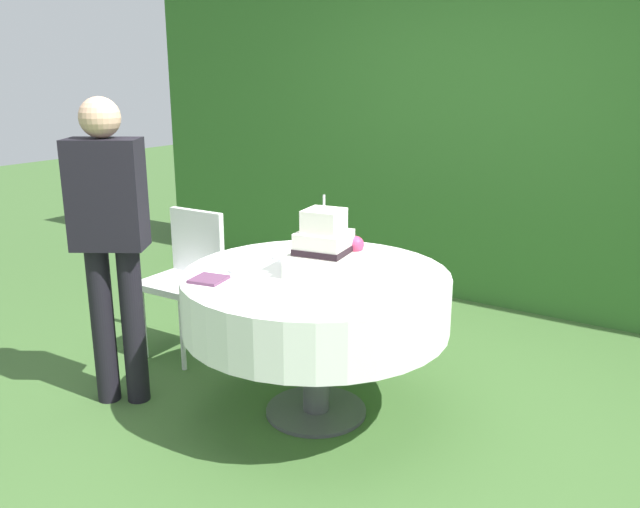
% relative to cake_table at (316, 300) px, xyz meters
% --- Properties ---
extents(ground_plane, '(20.00, 20.00, 0.00)m').
position_rel_cake_table_xyz_m(ground_plane, '(0.00, 0.00, -0.62)').
color(ground_plane, '#3D602D').
extents(foliage_hedge, '(6.17, 0.66, 2.97)m').
position_rel_cake_table_xyz_m(foliage_hedge, '(0.00, 2.41, 0.86)').
color(foliage_hedge, '#336628').
rests_on(foliage_hedge, ground_plane).
extents(cake_table, '(1.32, 1.32, 0.76)m').
position_rel_cake_table_xyz_m(cake_table, '(0.00, 0.00, 0.00)').
color(cake_table, '#4C4C51').
rests_on(cake_table, ground_plane).
extents(wedding_cake, '(0.35, 0.35, 0.39)m').
position_rel_cake_table_xyz_m(wedding_cake, '(0.05, 0.01, 0.26)').
color(wedding_cake, white).
rests_on(wedding_cake, cake_table).
extents(serving_plate_near, '(0.12, 0.12, 0.01)m').
position_rel_cake_table_xyz_m(serving_plate_near, '(-0.29, 0.12, 0.15)').
color(serving_plate_near, white).
rests_on(serving_plate_near, cake_table).
extents(serving_plate_far, '(0.11, 0.11, 0.01)m').
position_rel_cake_table_xyz_m(serving_plate_far, '(0.34, -0.06, 0.15)').
color(serving_plate_far, white).
rests_on(serving_plate_far, cake_table).
extents(serving_plate_left, '(0.10, 0.10, 0.01)m').
position_rel_cake_table_xyz_m(serving_plate_left, '(0.21, 0.30, 0.15)').
color(serving_plate_left, white).
rests_on(serving_plate_left, cake_table).
extents(serving_plate_right, '(0.14, 0.14, 0.01)m').
position_rel_cake_table_xyz_m(serving_plate_right, '(-0.33, -0.17, 0.15)').
color(serving_plate_right, white).
rests_on(serving_plate_right, cake_table).
extents(napkin_stack, '(0.18, 0.18, 0.01)m').
position_rel_cake_table_xyz_m(napkin_stack, '(-0.35, -0.38, 0.15)').
color(napkin_stack, '#603856').
rests_on(napkin_stack, cake_table).
extents(garden_chair, '(0.41, 0.41, 0.89)m').
position_rel_cake_table_xyz_m(garden_chair, '(-1.10, 0.22, -0.08)').
color(garden_chair, white).
rests_on(garden_chair, ground_plane).
extents(standing_person, '(0.41, 0.36, 1.60)m').
position_rel_cake_table_xyz_m(standing_person, '(-0.95, -0.46, 0.31)').
color(standing_person, black).
rests_on(standing_person, ground_plane).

